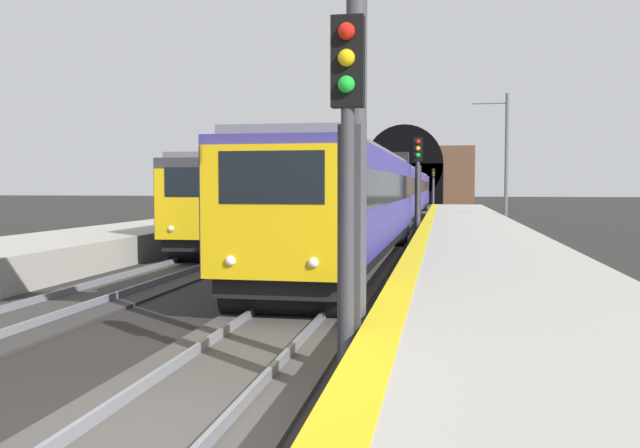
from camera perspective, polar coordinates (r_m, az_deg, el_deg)
The scene contains 11 objects.
platform_right at distance 6.66m, azimuth 21.32°, elevation -16.00°, with size 112.00×4.38×0.96m, color #ADA89E.
platform_right_edge_strip at distance 6.44m, azimuth 3.80°, elevation -11.96°, with size 112.00×0.50×0.01m, color yellow.
track_main_line at distance 7.33m, azimuth -15.17°, elevation -17.69°, with size 160.00×2.76×0.21m.
train_main_approaching at distance 42.43m, azimuth 6.29°, elevation 2.62°, with size 60.99×3.09×4.71m.
train_adjacent_platform at distance 48.69m, azimuth 0.76°, elevation 2.66°, with size 55.62×3.20×4.65m.
railway_signal_near at distance 7.93m, azimuth 2.36°, elevation 4.47°, with size 0.39×0.38×4.61m.
railway_signal_mid at distance 30.55m, azimuth 8.27°, elevation 3.75°, with size 0.39×0.38×4.80m.
railway_signal_far at distance 80.85m, azimuth 9.55°, elevation 3.36°, with size 0.39×0.38×4.66m.
overhead_signal_gantry at distance 10.84m, azimuth -21.43°, elevation 15.19°, with size 0.70×9.04×6.42m.
tunnel_portal at distance 99.04m, azimuth 7.13°, elevation 4.13°, with size 2.77×19.93×11.41m.
catenary_mast_near at distance 43.15m, azimuth 15.43°, elevation 5.29°, with size 0.22×2.25×8.30m.
Camera 1 is at (-6.17, -2.98, 2.65)m, focal length 37.89 mm.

